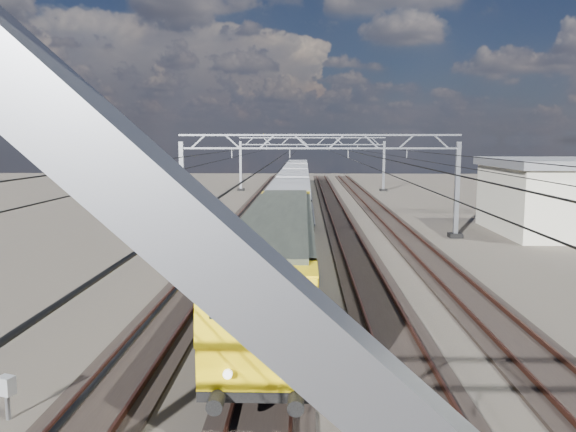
{
  "coord_description": "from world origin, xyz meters",
  "views": [
    {
      "loc": [
        -0.98,
        -34.72,
        6.67
      ],
      "look_at": [
        -1.92,
        -3.0,
        2.4
      ],
      "focal_mm": 35.0,
      "sensor_mm": 36.0,
      "label": 1
    }
  ],
  "objects_px": {
    "hopper_wagon_lead": "(290,204)",
    "hopper_wagon_fourth": "(297,171)",
    "hopper_wagon_mid": "(294,187)",
    "locomotive": "(278,253)",
    "hopper_wagon_third": "(296,178)",
    "trackside_cabinet": "(6,387)",
    "catenary_gantry_mid": "(319,181)",
    "catenary_gantry_far": "(312,162)"
  },
  "relations": [
    {
      "from": "hopper_wagon_fourth",
      "to": "trackside_cabinet",
      "type": "bearing_deg",
      "value": -95.03
    },
    {
      "from": "hopper_wagon_mid",
      "to": "trackside_cabinet",
      "type": "height_order",
      "value": "hopper_wagon_mid"
    },
    {
      "from": "trackside_cabinet",
      "to": "hopper_wagon_fourth",
      "type": "bearing_deg",
      "value": 104.17
    },
    {
      "from": "catenary_gantry_far",
      "to": "hopper_wagon_fourth",
      "type": "xyz_separation_m",
      "value": [
        -2.0,
        7.09,
        -1.67
      ]
    },
    {
      "from": "catenary_gantry_far",
      "to": "hopper_wagon_fourth",
      "type": "bearing_deg",
      "value": 105.75
    },
    {
      "from": "catenary_gantry_far",
      "to": "trackside_cabinet",
      "type": "height_order",
      "value": "catenary_gantry_far"
    },
    {
      "from": "catenary_gantry_mid",
      "to": "hopper_wagon_mid",
      "type": "height_order",
      "value": "catenary_gantry_mid"
    },
    {
      "from": "hopper_wagon_third",
      "to": "trackside_cabinet",
      "type": "xyz_separation_m",
      "value": [
        -6.09,
        -55.08,
        -1.41
      ]
    },
    {
      "from": "catenary_gantry_far",
      "to": "hopper_wagon_mid",
      "type": "bearing_deg",
      "value": -95.36
    },
    {
      "from": "locomotive",
      "to": "hopper_wagon_third",
      "type": "bearing_deg",
      "value": 90.0
    },
    {
      "from": "locomotive",
      "to": "hopper_wagon_lead",
      "type": "height_order",
      "value": "locomotive"
    },
    {
      "from": "hopper_wagon_mid",
      "to": "trackside_cabinet",
      "type": "distance_m",
      "value": 41.36
    },
    {
      "from": "hopper_wagon_lead",
      "to": "hopper_wagon_fourth",
      "type": "relative_size",
      "value": 1.0
    },
    {
      "from": "hopper_wagon_lead",
      "to": "hopper_wagon_mid",
      "type": "distance_m",
      "value": 14.2
    },
    {
      "from": "catenary_gantry_mid",
      "to": "hopper_wagon_fourth",
      "type": "distance_m",
      "value": 43.17
    },
    {
      "from": "locomotive",
      "to": "trackside_cabinet",
      "type": "distance_m",
      "value": 10.96
    },
    {
      "from": "catenary_gantry_mid",
      "to": "locomotive",
      "type": "height_order",
      "value": "catenary_gantry_mid"
    },
    {
      "from": "hopper_wagon_mid",
      "to": "hopper_wagon_fourth",
      "type": "xyz_separation_m",
      "value": [
        0.0,
        28.4,
        0.0
      ]
    },
    {
      "from": "catenary_gantry_mid",
      "to": "hopper_wagon_lead",
      "type": "distance_m",
      "value": 2.65
    },
    {
      "from": "catenary_gantry_far",
      "to": "trackside_cabinet",
      "type": "relative_size",
      "value": 18.25
    },
    {
      "from": "hopper_wagon_lead",
      "to": "hopper_wagon_mid",
      "type": "xyz_separation_m",
      "value": [
        0.0,
        14.2,
        0.0
      ]
    },
    {
      "from": "hopper_wagon_third",
      "to": "hopper_wagon_fourth",
      "type": "distance_m",
      "value": 14.2
    },
    {
      "from": "hopper_wagon_fourth",
      "to": "trackside_cabinet",
      "type": "height_order",
      "value": "hopper_wagon_fourth"
    },
    {
      "from": "hopper_wagon_third",
      "to": "trackside_cabinet",
      "type": "height_order",
      "value": "hopper_wagon_third"
    },
    {
      "from": "locomotive",
      "to": "hopper_wagon_third",
      "type": "height_order",
      "value": "locomotive"
    },
    {
      "from": "hopper_wagon_mid",
      "to": "hopper_wagon_third",
      "type": "xyz_separation_m",
      "value": [
        0.0,
        14.2,
        0.0
      ]
    },
    {
      "from": "locomotive",
      "to": "trackside_cabinet",
      "type": "bearing_deg",
      "value": -124.15
    },
    {
      "from": "catenary_gantry_far",
      "to": "locomotive",
      "type": "height_order",
      "value": "catenary_gantry_far"
    },
    {
      "from": "hopper_wagon_lead",
      "to": "trackside_cabinet",
      "type": "distance_m",
      "value": 27.4
    },
    {
      "from": "catenary_gantry_mid",
      "to": "locomotive",
      "type": "xyz_separation_m",
      "value": [
        -2.0,
        -17.2,
        -1.58
      ]
    },
    {
      "from": "catenary_gantry_far",
      "to": "locomotive",
      "type": "distance_m",
      "value": 53.26
    },
    {
      "from": "locomotive",
      "to": "hopper_wagon_mid",
      "type": "height_order",
      "value": "locomotive"
    },
    {
      "from": "hopper_wagon_mid",
      "to": "catenary_gantry_far",
      "type": "bearing_deg",
      "value": 84.64
    },
    {
      "from": "hopper_wagon_lead",
      "to": "hopper_wagon_third",
      "type": "relative_size",
      "value": 1.0
    },
    {
      "from": "locomotive",
      "to": "trackside_cabinet",
      "type": "xyz_separation_m",
      "value": [
        -6.09,
        -8.98,
        -1.51
      ]
    },
    {
      "from": "catenary_gantry_far",
      "to": "trackside_cabinet",
      "type": "bearing_deg",
      "value": -97.42
    },
    {
      "from": "hopper_wagon_mid",
      "to": "hopper_wagon_lead",
      "type": "bearing_deg",
      "value": -90.0
    },
    {
      "from": "locomotive",
      "to": "hopper_wagon_mid",
      "type": "relative_size",
      "value": 1.62
    },
    {
      "from": "hopper_wagon_mid",
      "to": "hopper_wagon_fourth",
      "type": "bearing_deg",
      "value": 90.0
    },
    {
      "from": "catenary_gantry_mid",
      "to": "hopper_wagon_mid",
      "type": "relative_size",
      "value": 1.53
    },
    {
      "from": "hopper_wagon_third",
      "to": "catenary_gantry_mid",
      "type": "bearing_deg",
      "value": -86.04
    },
    {
      "from": "locomotive",
      "to": "catenary_gantry_mid",
      "type": "bearing_deg",
      "value": 83.37
    }
  ]
}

